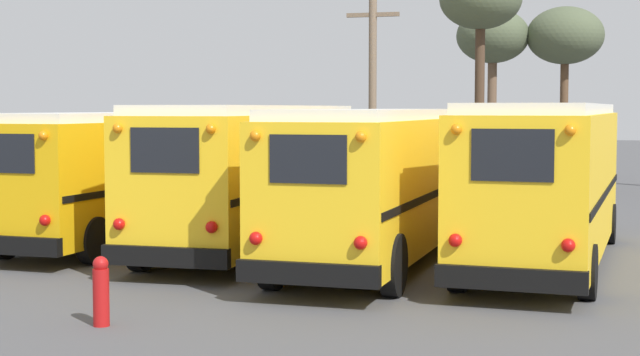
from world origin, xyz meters
TOP-DOWN VIEW (x-y plane):
  - ground_plane at (0.00, 0.00)m, footprint 160.00×160.00m
  - school_bus_0 at (-4.91, 0.63)m, footprint 2.78×10.20m
  - school_bus_1 at (-1.63, 0.22)m, footprint 2.78×10.35m
  - school_bus_2 at (1.63, -0.93)m, footprint 2.56×10.33m
  - school_bus_3 at (4.90, -0.41)m, footprint 2.81×10.02m
  - utility_pole at (-1.62, 11.42)m, footprint 1.80×0.27m
  - bare_tree_0 at (1.80, 12.73)m, footprint 2.79×2.79m
  - bare_tree_2 at (4.31, 18.57)m, footprint 2.97×2.97m
  - bare_tree_3 at (1.55, 18.32)m, footprint 2.85×2.85m
  - fire_hydrant at (-0.94, -8.12)m, footprint 0.24×0.24m

SIDE VIEW (x-z plane):
  - ground_plane at x=0.00m, z-range 0.00..0.00m
  - fire_hydrant at x=-0.94m, z-range 0.00..1.04m
  - school_bus_0 at x=-4.91m, z-range 0.14..3.23m
  - school_bus_2 at x=1.63m, z-range 0.15..3.32m
  - school_bus_1 at x=-1.63m, z-range 0.14..3.39m
  - school_bus_3 at x=4.90m, z-range 0.13..3.41m
  - utility_pole at x=-1.62m, z-range 0.17..7.34m
  - bare_tree_3 at x=1.55m, z-range 2.35..9.43m
  - bare_tree_2 at x=4.31m, z-range 2.35..9.46m
  - bare_tree_0 at x=1.80m, z-range 2.77..10.70m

